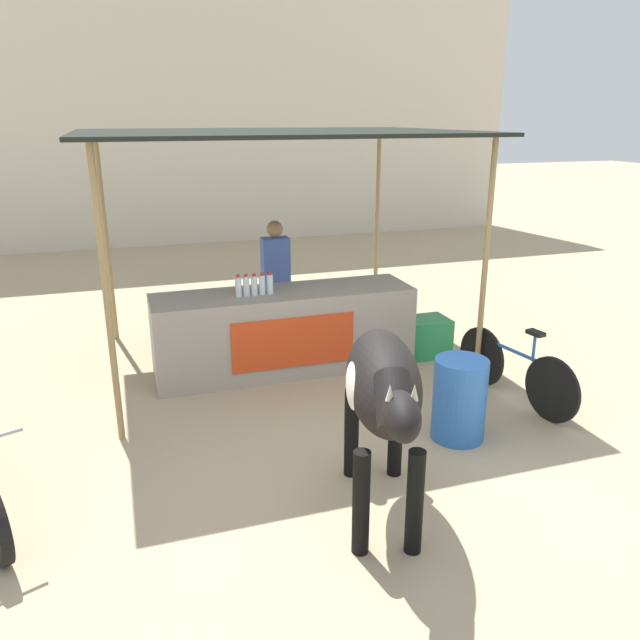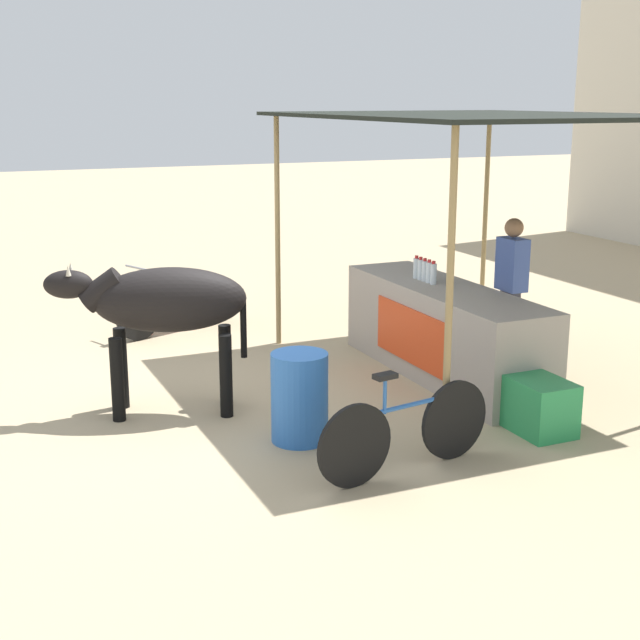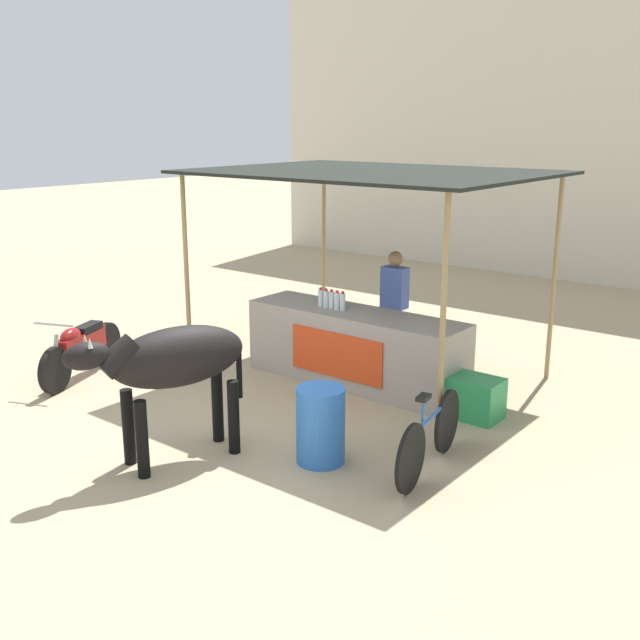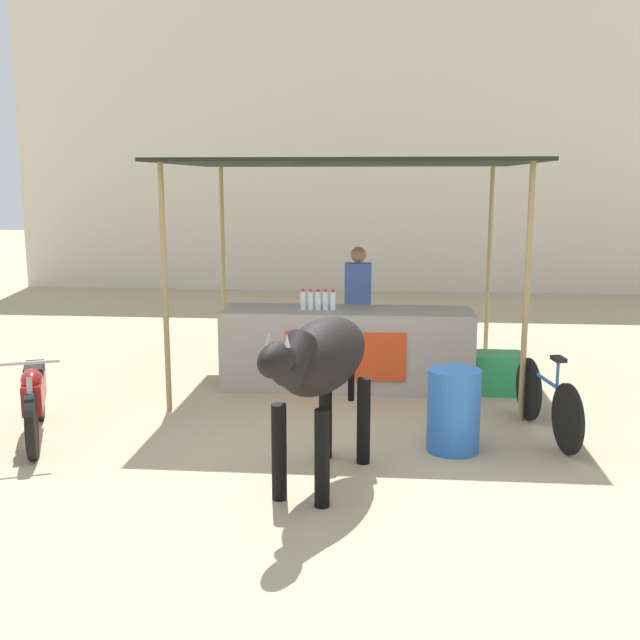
{
  "view_description": "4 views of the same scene",
  "coord_description": "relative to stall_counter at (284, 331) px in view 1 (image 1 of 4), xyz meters",
  "views": [
    {
      "loc": [
        -1.75,
        -4.47,
        2.88
      ],
      "look_at": [
        0.21,
        1.49,
        0.82
      ],
      "focal_mm": 35.0,
      "sensor_mm": 36.0,
      "label": 1
    },
    {
      "loc": [
        7.77,
        -2.64,
        2.87
      ],
      "look_at": [
        -0.01,
        0.77,
        0.75
      ],
      "focal_mm": 50.0,
      "sensor_mm": 36.0,
      "label": 2
    },
    {
      "loc": [
        5.41,
        -5.31,
        3.32
      ],
      "look_at": [
        0.02,
        1.44,
        1.01
      ],
      "focal_mm": 42.0,
      "sensor_mm": 36.0,
      "label": 3
    },
    {
      "loc": [
        0.45,
        -6.65,
        2.49
      ],
      "look_at": [
        -0.27,
        1.52,
        0.95
      ],
      "focal_mm": 42.0,
      "sensor_mm": 36.0,
      "label": 4
    }
  ],
  "objects": [
    {
      "name": "ground_plane",
      "position": [
        0.0,
        -2.2,
        -0.48
      ],
      "size": [
        60.0,
        60.0,
        0.0
      ],
      "primitive_type": "plane",
      "color": "tan"
    },
    {
      "name": "building_wall_far",
      "position": [
        0.0,
        8.3,
        2.78
      ],
      "size": [
        16.0,
        0.5,
        6.52
      ],
      "primitive_type": "cube",
      "color": "beige",
      "rests_on": "ground"
    },
    {
      "name": "stall_counter",
      "position": [
        0.0,
        0.0,
        0.0
      ],
      "size": [
        3.0,
        0.82,
        0.96
      ],
      "color": "#9E9389",
      "rests_on": "ground"
    },
    {
      "name": "stall_awning",
      "position": [
        0.0,
        0.3,
        2.13
      ],
      "size": [
        4.2,
        3.2,
        2.72
      ],
      "color": "black",
      "rests_on": "ground"
    },
    {
      "name": "water_bottle_row",
      "position": [
        -0.35,
        -0.05,
        0.59
      ],
      "size": [
        0.43,
        0.07,
        0.25
      ],
      "color": "silver",
      "rests_on": "stall_counter"
    },
    {
      "name": "vendor_behind_counter",
      "position": [
        0.1,
        0.75,
        0.37
      ],
      "size": [
        0.34,
        0.22,
        1.65
      ],
      "color": "#383842",
      "rests_on": "ground"
    },
    {
      "name": "cooler_box",
      "position": [
        1.77,
        -0.1,
        -0.24
      ],
      "size": [
        0.6,
        0.44,
        0.48
      ],
      "primitive_type": "cube",
      "color": "#268C4C",
      "rests_on": "ground"
    },
    {
      "name": "water_barrel",
      "position": [
        1.1,
        -2.1,
        -0.09
      ],
      "size": [
        0.49,
        0.49,
        0.78
      ],
      "primitive_type": "cylinder",
      "color": "blue",
      "rests_on": "ground"
    },
    {
      "name": "cow",
      "position": [
        -0.07,
        -2.97,
        0.55
      ],
      "size": [
        0.91,
        1.84,
        1.44
      ],
      "color": "black",
      "rests_on": "ground"
    },
    {
      "name": "bicycle_leaning",
      "position": [
        2.06,
        -1.6,
        -0.13
      ],
      "size": [
        0.33,
        1.64,
        0.85
      ],
      "color": "black",
      "rests_on": "ground"
    }
  ]
}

